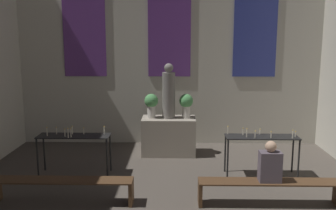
{
  "coord_description": "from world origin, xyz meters",
  "views": [
    {
      "loc": [
        0.17,
        0.04,
        2.81
      ],
      "look_at": [
        0.0,
        8.08,
        1.36
      ],
      "focal_mm": 40.0,
      "sensor_mm": 36.0,
      "label": 1
    }
  ],
  "objects_px": {
    "altar": "(169,136)",
    "flower_vase_left": "(151,103)",
    "pew_back_left": "(63,185)",
    "person_seated": "(270,164)",
    "candle_rack_left": "(74,140)",
    "flower_vase_right": "(186,103)",
    "statue": "(169,93)",
    "candle_rack_right": "(262,141)",
    "pew_back_right": "(269,187)"
  },
  "relations": [
    {
      "from": "flower_vase_left",
      "to": "pew_back_right",
      "type": "height_order",
      "value": "flower_vase_left"
    },
    {
      "from": "flower_vase_right",
      "to": "candle_rack_left",
      "type": "bearing_deg",
      "value": -148.77
    },
    {
      "from": "candle_rack_left",
      "to": "candle_rack_right",
      "type": "relative_size",
      "value": 1.0
    },
    {
      "from": "altar",
      "to": "candle_rack_right",
      "type": "xyz_separation_m",
      "value": [
        1.93,
        -1.42,
        0.28
      ]
    },
    {
      "from": "flower_vase_right",
      "to": "candle_rack_right",
      "type": "distance_m",
      "value": 2.14
    },
    {
      "from": "person_seated",
      "to": "statue",
      "type": "bearing_deg",
      "value": 121.72
    },
    {
      "from": "altar",
      "to": "pew_back_right",
      "type": "xyz_separation_m",
      "value": [
        1.75,
        -2.83,
        -0.12
      ]
    },
    {
      "from": "statue",
      "to": "pew_back_left",
      "type": "distance_m",
      "value": 3.53
    },
    {
      "from": "flower_vase_right",
      "to": "candle_rack_left",
      "type": "height_order",
      "value": "flower_vase_right"
    },
    {
      "from": "flower_vase_right",
      "to": "altar",
      "type": "bearing_deg",
      "value": 180.0
    },
    {
      "from": "altar",
      "to": "flower_vase_left",
      "type": "relative_size",
      "value": 2.2
    },
    {
      "from": "statue",
      "to": "candle_rack_left",
      "type": "height_order",
      "value": "statue"
    },
    {
      "from": "candle_rack_left",
      "to": "pew_back_right",
      "type": "distance_m",
      "value": 3.96
    },
    {
      "from": "flower_vase_left",
      "to": "flower_vase_right",
      "type": "height_order",
      "value": "same"
    },
    {
      "from": "flower_vase_right",
      "to": "person_seated",
      "type": "relative_size",
      "value": 0.83
    },
    {
      "from": "pew_back_left",
      "to": "pew_back_right",
      "type": "bearing_deg",
      "value": 0.0
    },
    {
      "from": "flower_vase_left",
      "to": "flower_vase_right",
      "type": "relative_size",
      "value": 1.0
    },
    {
      "from": "pew_back_left",
      "to": "pew_back_right",
      "type": "relative_size",
      "value": 1.0
    },
    {
      "from": "candle_rack_left",
      "to": "person_seated",
      "type": "distance_m",
      "value": 3.94
    },
    {
      "from": "altar",
      "to": "flower_vase_left",
      "type": "xyz_separation_m",
      "value": [
        -0.42,
        0.0,
        0.8
      ]
    },
    {
      "from": "altar",
      "to": "pew_back_right",
      "type": "bearing_deg",
      "value": -58.22
    },
    {
      "from": "altar",
      "to": "statue",
      "type": "bearing_deg",
      "value": 0.0
    },
    {
      "from": "pew_back_left",
      "to": "altar",
      "type": "bearing_deg",
      "value": 58.22
    },
    {
      "from": "flower_vase_right",
      "to": "candle_rack_left",
      "type": "xyz_separation_m",
      "value": [
        -2.35,
        -1.42,
        -0.53
      ]
    },
    {
      "from": "pew_back_right",
      "to": "person_seated",
      "type": "height_order",
      "value": "person_seated"
    },
    {
      "from": "altar",
      "to": "statue",
      "type": "xyz_separation_m",
      "value": [
        0.0,
        0.0,
        1.06
      ]
    },
    {
      "from": "flower_vase_right",
      "to": "pew_back_left",
      "type": "height_order",
      "value": "flower_vase_right"
    },
    {
      "from": "flower_vase_left",
      "to": "pew_back_right",
      "type": "relative_size",
      "value": 0.24
    },
    {
      "from": "statue",
      "to": "person_seated",
      "type": "xyz_separation_m",
      "value": [
        1.75,
        -2.83,
        -0.78
      ]
    },
    {
      "from": "flower_vase_right",
      "to": "candle_rack_right",
      "type": "bearing_deg",
      "value": -43.34
    },
    {
      "from": "altar",
      "to": "statue",
      "type": "relative_size",
      "value": 0.98
    },
    {
      "from": "flower_vase_left",
      "to": "person_seated",
      "type": "height_order",
      "value": "flower_vase_left"
    },
    {
      "from": "flower_vase_left",
      "to": "person_seated",
      "type": "relative_size",
      "value": 0.83
    },
    {
      "from": "flower_vase_left",
      "to": "candle_rack_left",
      "type": "relative_size",
      "value": 0.4
    },
    {
      "from": "pew_back_left",
      "to": "flower_vase_left",
      "type": "bearing_deg",
      "value": 64.74
    },
    {
      "from": "flower_vase_right",
      "to": "candle_rack_right",
      "type": "relative_size",
      "value": 0.4
    },
    {
      "from": "statue",
      "to": "flower_vase_right",
      "type": "bearing_deg",
      "value": 0.0
    },
    {
      "from": "statue",
      "to": "candle_rack_left",
      "type": "distance_m",
      "value": 2.52
    },
    {
      "from": "candle_rack_left",
      "to": "statue",
      "type": "bearing_deg",
      "value": 36.42
    },
    {
      "from": "pew_back_left",
      "to": "person_seated",
      "type": "bearing_deg",
      "value": 0.0
    },
    {
      "from": "statue",
      "to": "flower_vase_right",
      "type": "relative_size",
      "value": 2.25
    },
    {
      "from": "altar",
      "to": "pew_back_left",
      "type": "height_order",
      "value": "altar"
    },
    {
      "from": "flower_vase_left",
      "to": "candle_rack_left",
      "type": "height_order",
      "value": "flower_vase_left"
    },
    {
      "from": "flower_vase_left",
      "to": "pew_back_right",
      "type": "xyz_separation_m",
      "value": [
        2.17,
        -2.83,
        -0.93
      ]
    },
    {
      "from": "altar",
      "to": "candle_rack_left",
      "type": "bearing_deg",
      "value": -143.58
    },
    {
      "from": "altar",
      "to": "pew_back_right",
      "type": "relative_size",
      "value": 0.54
    },
    {
      "from": "flower_vase_right",
      "to": "candle_rack_left",
      "type": "relative_size",
      "value": 0.4
    },
    {
      "from": "pew_back_left",
      "to": "candle_rack_left",
      "type": "bearing_deg",
      "value": 97.07
    },
    {
      "from": "pew_back_right",
      "to": "flower_vase_left",
      "type": "bearing_deg",
      "value": 127.5
    },
    {
      "from": "flower_vase_left",
      "to": "candle_rack_right",
      "type": "xyz_separation_m",
      "value": [
        2.34,
        -1.42,
        -0.53
      ]
    }
  ]
}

